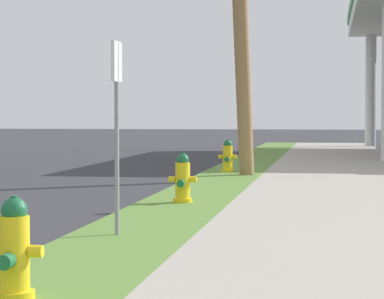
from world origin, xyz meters
name	(u,v)px	position (x,y,z in m)	size (l,w,h in m)	color
fire_hydrant_nearest	(14,254)	(0.63, 5.19, 0.45)	(0.42, 0.38, 0.74)	yellow
fire_hydrant_second	(183,181)	(0.69, 12.25, 0.45)	(0.42, 0.38, 0.74)	yellow
fire_hydrant_third	(228,158)	(0.58, 19.22, 0.45)	(0.42, 0.37, 0.74)	yellow
street_sign_post	(117,97)	(0.55, 8.64, 1.63)	(0.05, 0.36, 2.12)	gray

